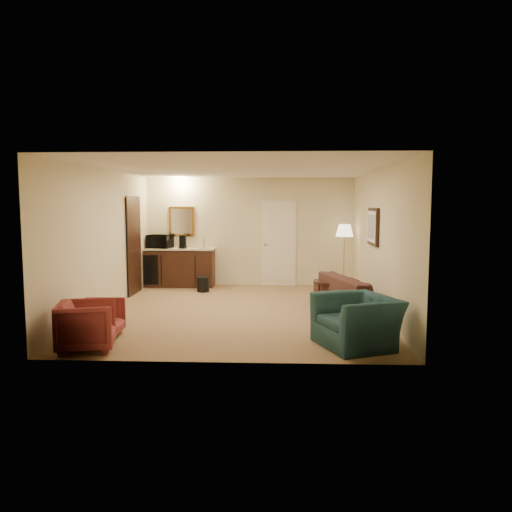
# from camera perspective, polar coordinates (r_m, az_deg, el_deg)

# --- Properties ---
(ground) EXTENTS (6.00, 6.00, 0.00)m
(ground) POSITION_cam_1_polar(r_m,az_deg,el_deg) (9.28, -1.76, -6.31)
(ground) COLOR #92704A
(ground) RESTS_ON ground
(room_walls) EXTENTS (5.02, 6.01, 2.61)m
(room_walls) POSITION_cam_1_polar(r_m,az_deg,el_deg) (9.84, -2.02, 4.48)
(room_walls) COLOR beige
(room_walls) RESTS_ON ground
(wetbar_cabinet) EXTENTS (1.64, 0.58, 0.92)m
(wetbar_cabinet) POSITION_cam_1_polar(r_m,az_deg,el_deg) (12.08, -8.62, -1.28)
(wetbar_cabinet) COLOR #321B10
(wetbar_cabinet) RESTS_ON ground
(sofa) EXTENTS (1.28, 2.38, 0.89)m
(sofa) POSITION_cam_1_polar(r_m,az_deg,el_deg) (9.25, 11.64, -3.65)
(sofa) COLOR black
(sofa) RESTS_ON ground
(teal_armchair) EXTENTS (1.05, 1.26, 0.94)m
(teal_armchair) POSITION_cam_1_polar(r_m,az_deg,el_deg) (7.09, 11.45, -6.38)
(teal_armchair) COLOR #1C4047
(teal_armchair) RESTS_ON ground
(rose_chair_near) EXTENTS (0.59, 0.63, 0.62)m
(rose_chair_near) POSITION_cam_1_polar(r_m,az_deg,el_deg) (7.81, -17.35, -6.60)
(rose_chair_near) COLOR brown
(rose_chair_near) RESTS_ON ground
(rose_chair_far) EXTENTS (0.83, 0.87, 0.74)m
(rose_chair_far) POSITION_cam_1_polar(r_m,az_deg,el_deg) (7.17, -18.81, -7.27)
(rose_chair_far) COLOR brown
(rose_chair_far) RESTS_ON ground
(coffee_table) EXTENTS (1.05, 0.90, 0.51)m
(coffee_table) POSITION_cam_1_polar(r_m,az_deg,el_deg) (9.67, 9.15, -4.35)
(coffee_table) COLOR black
(coffee_table) RESTS_ON ground
(floor_lamp) EXTENTS (0.48, 0.48, 1.52)m
(floor_lamp) POSITION_cam_1_polar(r_m,az_deg,el_deg) (11.60, 10.03, -0.12)
(floor_lamp) COLOR #AE8E3A
(floor_lamp) RESTS_ON ground
(waste_bin) EXTENTS (0.36, 0.36, 0.34)m
(waste_bin) POSITION_cam_1_polar(r_m,az_deg,el_deg) (11.31, -6.07, -3.23)
(waste_bin) COLOR black
(waste_bin) RESTS_ON ground
(microwave) EXTENTS (0.63, 0.46, 0.38)m
(microwave) POSITION_cam_1_polar(r_m,az_deg,el_deg) (12.16, -10.95, 1.81)
(microwave) COLOR black
(microwave) RESTS_ON wetbar_cabinet
(coffee_maker) EXTENTS (0.20, 0.20, 0.32)m
(coffee_maker) POSITION_cam_1_polar(r_m,az_deg,el_deg) (11.94, -8.37, 1.62)
(coffee_maker) COLOR black
(coffee_maker) RESTS_ON wetbar_cabinet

